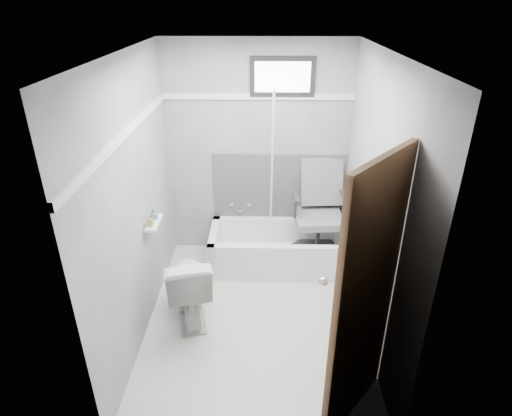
{
  "coord_description": "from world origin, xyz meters",
  "views": [
    {
      "loc": [
        0.07,
        -3.17,
        2.77
      ],
      "look_at": [
        0.0,
        0.35,
        1.0
      ],
      "focal_mm": 30.0,
      "sensor_mm": 36.0,
      "label": 1
    }
  ],
  "objects_px": {
    "soap_bottle_a": "(150,221)",
    "toilet": "(188,285)",
    "door": "(420,336)",
    "bathtub": "(277,248)",
    "office_chair": "(319,212)",
    "soap_bottle_b": "(154,214)"
  },
  "relations": [
    {
      "from": "soap_bottle_a",
      "to": "soap_bottle_b",
      "type": "xyz_separation_m",
      "value": [
        0.0,
        0.14,
        -0.01
      ]
    },
    {
      "from": "soap_bottle_a",
      "to": "toilet",
      "type": "bearing_deg",
      "value": -21.24
    },
    {
      "from": "bathtub",
      "to": "soap_bottle_a",
      "type": "bearing_deg",
      "value": -146.32
    },
    {
      "from": "bathtub",
      "to": "office_chair",
      "type": "height_order",
      "value": "office_chair"
    },
    {
      "from": "door",
      "to": "bathtub",
      "type": "bearing_deg",
      "value": 108.75
    },
    {
      "from": "toilet",
      "to": "soap_bottle_b",
      "type": "height_order",
      "value": "soap_bottle_b"
    },
    {
      "from": "soap_bottle_b",
      "to": "door",
      "type": "bearing_deg",
      "value": -39.28
    },
    {
      "from": "office_chair",
      "to": "toilet",
      "type": "height_order",
      "value": "office_chair"
    },
    {
      "from": "office_chair",
      "to": "toilet",
      "type": "relative_size",
      "value": 1.43
    },
    {
      "from": "door",
      "to": "soap_bottle_a",
      "type": "bearing_deg",
      "value": 143.32
    },
    {
      "from": "office_chair",
      "to": "soap_bottle_a",
      "type": "height_order",
      "value": "office_chair"
    },
    {
      "from": "soap_bottle_b",
      "to": "soap_bottle_a",
      "type": "bearing_deg",
      "value": -90.0
    },
    {
      "from": "bathtub",
      "to": "door",
      "type": "xyz_separation_m",
      "value": [
        0.75,
        -2.21,
        0.79
      ]
    },
    {
      "from": "toilet",
      "to": "door",
      "type": "relative_size",
      "value": 0.36
    },
    {
      "from": "door",
      "to": "soap_bottle_a",
      "type": "xyz_separation_m",
      "value": [
        -1.92,
        1.43,
        -0.03
      ]
    },
    {
      "from": "office_chair",
      "to": "soap_bottle_b",
      "type": "xyz_separation_m",
      "value": [
        -1.62,
        -0.69,
        0.32
      ]
    },
    {
      "from": "door",
      "to": "soap_bottle_a",
      "type": "height_order",
      "value": "door"
    },
    {
      "from": "soap_bottle_a",
      "to": "door",
      "type": "bearing_deg",
      "value": -36.68
    },
    {
      "from": "toilet",
      "to": "soap_bottle_a",
      "type": "distance_m",
      "value": 0.7
    },
    {
      "from": "bathtub",
      "to": "soap_bottle_b",
      "type": "relative_size",
      "value": 15.56
    },
    {
      "from": "door",
      "to": "toilet",
      "type": "bearing_deg",
      "value": 140.78
    },
    {
      "from": "bathtub",
      "to": "door",
      "type": "relative_size",
      "value": 0.75
    }
  ]
}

